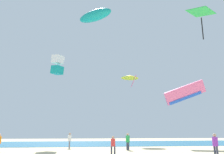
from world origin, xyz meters
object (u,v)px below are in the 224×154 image
kite_box_white (57,65)px  person_far_shore (70,139)px  person_leftmost (113,144)px  kite_delta_yellow (130,77)px  person_central (215,143)px  kite_diamond_green (201,13)px  kite_parafoil_pink (185,93)px  kite_inflatable_teal (95,15)px  person_near_tent (128,140)px

kite_box_white → person_far_shore: bearing=-115.2°
person_leftmost → kite_delta_yellow: size_ratio=0.43×
person_central → kite_diamond_green: (0.53, 1.18, 12.61)m
kite_parafoil_pink → kite_diamond_green: (-2.89, -11.13, 6.25)m
kite_delta_yellow → kite_parafoil_pink: (6.35, -7.95, -4.02)m
person_leftmost → kite_box_white: size_ratio=0.53×
person_far_shore → kite_parafoil_pink: kite_parafoil_pink is taller
kite_box_white → kite_parafoil_pink: kite_box_white is taller
kite_delta_yellow → kite_diamond_green: size_ratio=1.21×
person_leftmost → kite_inflatable_teal: kite_inflatable_teal is taller
person_leftmost → kite_diamond_green: bearing=-16.8°
person_far_shore → kite_box_white: (-2.61, 5.44, 11.13)m
kite_inflatable_teal → kite_diamond_green: size_ratio=1.81×
person_leftmost → kite_parafoil_pink: kite_parafoil_pink is taller
person_far_shore → person_central: bearing=-132.8°
person_near_tent → person_far_shore: (-6.69, 3.47, 0.01)m
person_central → kite_diamond_green: 12.67m
person_near_tent → kite_box_white: bearing=-93.3°
kite_parafoil_pink → kite_diamond_green: size_ratio=1.93×
kite_delta_yellow → person_far_shore: bearing=113.5°
person_near_tent → person_leftmost: person_near_tent is taller
person_leftmost → kite_box_white: (-6.92, 14.15, 11.27)m
person_central → kite_parafoil_pink: (3.42, 12.31, 6.36)m
kite_box_white → person_leftmost: bearing=-114.8°
person_near_tent → person_central: person_central is taller
person_far_shore → kite_delta_yellow: 16.70m
person_far_shore → kite_parafoil_pink: 17.24m
person_far_shore → kite_diamond_green: bearing=-128.5°
kite_box_white → kite_parafoil_pink: 19.74m
kite_parafoil_pink → kite_diamond_green: 13.09m
kite_inflatable_teal → kite_box_white: kite_inflatable_teal is taller
kite_parafoil_pink → kite_inflatable_teal: bearing=-2.6°
kite_inflatable_teal → kite_parafoil_pink: kite_inflatable_teal is taller
person_central → kite_parafoil_pink: size_ratio=0.31×
kite_inflatable_teal → kite_delta_yellow: (6.64, 6.03, -8.23)m
kite_diamond_green → person_near_tent: bearing=-80.5°
kite_parafoil_pink → person_far_shore: bearing=9.0°
person_near_tent → kite_delta_yellow: kite_delta_yellow is taller
kite_diamond_green → kite_inflatable_teal: bearing=-86.3°
kite_box_white → kite_diamond_green: 22.24m
person_far_shore → person_leftmost: bearing=-154.3°
person_central → kite_inflatable_teal: kite_inflatable_teal is taller
kite_box_white → kite_parafoil_pink: size_ratio=0.51×
kite_delta_yellow → kite_parafoil_pink: 10.94m
kite_diamond_green → kite_box_white: bearing=-78.9°
person_central → kite_box_white: kite_box_white is taller
person_central → kite_diamond_green: size_ratio=0.59×
kite_delta_yellow → kite_parafoil_pink: size_ratio=0.63×
person_leftmost → person_far_shore: (-4.31, 8.71, 0.14)m
person_central → kite_inflatable_teal: 25.31m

